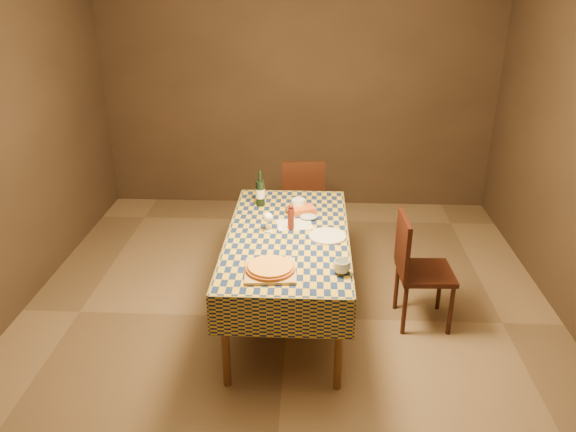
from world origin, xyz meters
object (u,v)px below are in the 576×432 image
Objects in this scene: chair_far at (303,196)px; bowl at (293,210)px; cutting_board at (270,271)px; chair_right at (416,265)px; wine_bottle at (260,193)px; pizza at (270,268)px; white_plate at (328,236)px; dining_table at (288,243)px.

bowl is at bearing -93.58° from chair_far.
cutting_board is 1.28m from chair_right.
chair_right is (0.98, -0.41, -0.27)m from bowl.
pizza is at bearing -81.53° from wine_bottle.
chair_right is (0.70, 0.05, -0.26)m from white_plate.
chair_far is (0.18, 2.00, -0.26)m from cutting_board.
chair_far is 1.67m from chair_right.
pizza is 1.29m from chair_right.
wine_bottle reaches higher than bowl.
chair_far is at bearing 86.42° from bowl.
pizza is 1.51× the size of white_plate.
bowl is 0.14× the size of chair_far.
white_plate is (0.31, -0.04, 0.08)m from dining_table.
cutting_board is 0.79× the size of pizza.
pizza is 0.69m from white_plate.
pizza is (0.00, 0.00, 0.03)m from cutting_board.
dining_table is 1.02m from chair_right.
chair_right is (0.92, -1.39, 0.00)m from chair_far.
bowl is (0.03, 0.41, 0.10)m from dining_table.
cutting_board is 2.58× the size of bowl.
cutting_board is (-0.09, -0.60, 0.09)m from dining_table.
cutting_board reaches higher than dining_table.
cutting_board is at bearing -125.22° from white_plate.
pizza reaches higher than white_plate.
chair_right is (1.01, 0.01, -0.17)m from dining_table.
wine_bottle is at bearing -112.65° from chair_far.
wine_bottle reaches higher than chair_right.
cutting_board is at bearing -81.53° from wine_bottle.
white_plate is (0.28, -0.45, -0.01)m from bowl.
bowl is 0.46× the size of white_plate.
dining_table is 1.41m from chair_far.
chair_right reaches higher than dining_table.
pizza is 3.26× the size of bowl.
cutting_board is 0.03m from pizza.
pizza is 0.46× the size of chair_right.
bowl is 0.42× the size of wine_bottle.
chair_far is at bearing 84.95° from pizza.
white_plate is (0.40, 0.56, -0.00)m from cutting_board.
chair_far is (0.06, 0.99, -0.27)m from bowl.
chair_right is at bearing 29.01° from cutting_board.
wine_bottle is at bearing 98.47° from pizza.
chair_right is at bearing -56.57° from chair_far.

